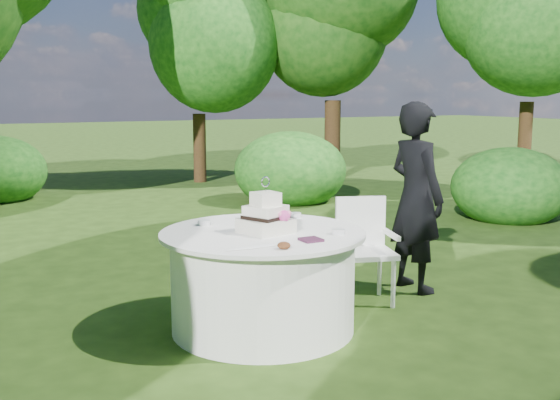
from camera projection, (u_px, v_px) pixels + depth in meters
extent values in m
plane|color=#213A0F|center=(263.00, 328.00, 5.08)|extent=(80.00, 80.00, 0.00)
cube|color=#421C34|center=(311.00, 240.00, 4.63)|extent=(0.14, 0.14, 0.02)
ellipsoid|color=white|center=(257.00, 247.00, 4.43)|extent=(0.48, 0.07, 0.01)
imported|color=black|center=(416.00, 197.00, 5.98)|extent=(0.43, 0.64, 1.74)
cylinder|color=white|center=(263.00, 282.00, 5.02)|extent=(1.40, 1.40, 0.74)
cylinder|color=white|center=(263.00, 233.00, 4.96)|extent=(1.56, 1.56, 0.03)
cube|color=beige|center=(266.00, 226.00, 4.92)|extent=(0.39, 0.39, 0.11)
cube|color=beige|center=(266.00, 213.00, 4.90)|extent=(0.34, 0.34, 0.11)
cube|color=white|center=(266.00, 200.00, 4.89)|extent=(0.19, 0.19, 0.11)
cube|color=black|center=(266.00, 217.00, 4.91)|extent=(0.35, 0.35, 0.04)
sphere|color=#CC3C8D|center=(284.00, 216.00, 4.84)|extent=(0.09, 0.09, 0.09)
cylinder|color=white|center=(266.00, 190.00, 4.87)|extent=(0.01, 0.01, 0.05)
torus|color=silver|center=(266.00, 182.00, 4.86)|extent=(0.08, 0.03, 0.08)
cube|color=white|center=(367.00, 253.00, 5.66)|extent=(0.57, 0.57, 0.04)
cube|color=white|center=(360.00, 221.00, 5.82)|extent=(0.44, 0.18, 0.45)
cylinder|color=white|center=(352.00, 286.00, 5.48)|extent=(0.04, 0.04, 0.42)
cylinder|color=white|center=(393.00, 284.00, 5.55)|extent=(0.04, 0.04, 0.42)
cylinder|color=white|center=(340.00, 274.00, 5.84)|extent=(0.04, 0.04, 0.42)
cylinder|color=silver|center=(380.00, 272.00, 5.90)|extent=(0.04, 0.04, 0.42)
cube|color=silver|center=(343.00, 236.00, 5.60)|extent=(0.16, 0.40, 0.04)
cube|color=white|center=(391.00, 234.00, 5.67)|extent=(0.16, 0.40, 0.04)
cylinder|color=silver|center=(295.00, 215.00, 5.52)|extent=(0.10, 0.10, 0.04)
cylinder|color=silver|center=(204.00, 223.00, 5.19)|extent=(0.10, 0.10, 0.04)
cylinder|color=silver|center=(338.00, 232.00, 4.86)|extent=(0.10, 0.10, 0.04)
ellipsoid|color=#562D16|center=(281.00, 215.00, 5.50)|extent=(0.09, 0.09, 0.05)
ellipsoid|color=#562D16|center=(284.00, 245.00, 4.39)|extent=(0.09, 0.09, 0.05)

